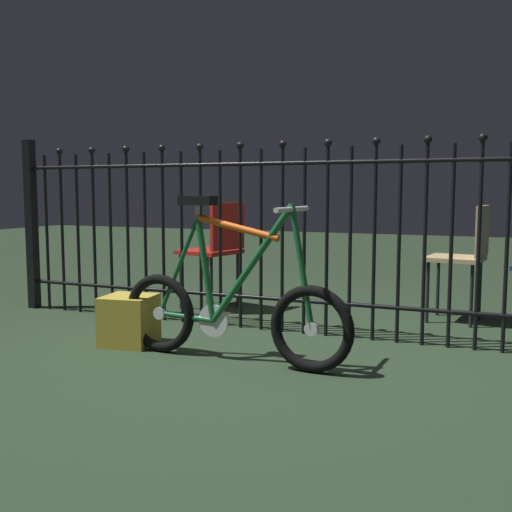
% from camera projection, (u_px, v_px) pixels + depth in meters
% --- Properties ---
extents(ground_plane, '(20.00, 20.00, 0.00)m').
position_uv_depth(ground_plane, '(247.00, 362.00, 3.26)').
color(ground_plane, '#253623').
extents(iron_fence, '(4.40, 0.07, 1.30)m').
position_uv_depth(iron_fence, '(288.00, 232.00, 3.88)').
color(iron_fence, black).
rests_on(iron_fence, ground).
extents(bicycle, '(1.37, 0.40, 0.89)m').
position_uv_depth(bicycle, '(231.00, 308.00, 3.24)').
color(bicycle, black).
rests_on(bicycle, ground).
extents(chair_tan, '(0.42, 0.41, 0.82)m').
position_uv_depth(chair_tan, '(466.00, 251.00, 4.19)').
color(chair_tan, black).
rests_on(chair_tan, ground).
extents(chair_red, '(0.48, 0.47, 0.83)m').
position_uv_depth(chair_red, '(217.00, 244.00, 4.66)').
color(chair_red, black).
rests_on(chair_red, ground).
extents(display_crate, '(0.32, 0.32, 0.29)m').
position_uv_depth(display_crate, '(129.00, 320.00, 3.62)').
color(display_crate, '#B29933').
rests_on(display_crate, ground).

